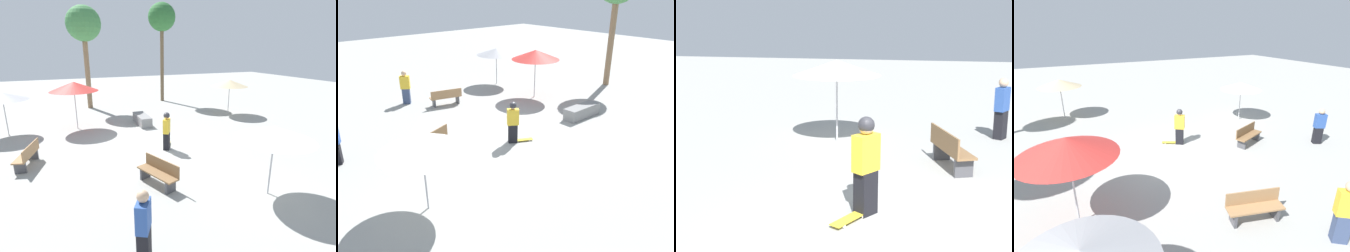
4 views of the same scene
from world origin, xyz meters
TOP-DOWN VIEW (x-y plane):
  - ground_plane at (0.00, 0.00)m, footprint 60.00×60.00m
  - skater_main at (-0.78, 0.52)m, footprint 0.45×0.51m
  - skateboard at (-0.98, 0.15)m, footprint 0.54×0.80m
  - concrete_ledge at (-0.93, -3.73)m, footprint 0.63×1.95m
  - bench_near at (0.61, 3.32)m, footprint 0.99×1.65m
  - bench_far at (4.69, 0.15)m, footprint 0.82×1.66m
  - shade_umbrella_tan at (-7.04, -3.98)m, footprint 2.36×2.36m
  - shade_umbrella_grey at (6.02, -4.34)m, footprint 2.39×2.39m
  - shade_umbrella_white at (-2.31, 5.09)m, footprint 2.30×2.30m
  - shade_umbrella_red at (2.65, -4.24)m, footprint 2.55×2.55m
  - palm_tree_left at (1.42, -9.38)m, footprint 2.38×2.38m
  - palm_tree_center_left at (-4.55, -9.98)m, footprint 2.15×2.15m
  - bystander_far at (1.98, 6.23)m, footprint 0.44×0.52m

SIDE VIEW (x-z plane):
  - ground_plane at x=0.00m, z-range 0.00..0.00m
  - skateboard at x=-0.98m, z-range 0.02..0.09m
  - concrete_ledge at x=-0.93m, z-range 0.00..0.54m
  - bench_near at x=0.61m, z-range 0.00..0.85m
  - bench_far at x=4.69m, z-range 0.00..0.85m
  - bystander_far at x=1.98m, z-range 0.00..1.66m
  - skater_main at x=-0.78m, z-range 0.07..1.74m
  - shade_umbrella_white at x=-2.31m, z-range 0.88..3.03m
  - shade_umbrella_grey at x=6.02m, z-range 0.90..3.11m
  - shade_umbrella_tan at x=-7.04m, z-range 0.93..3.21m
  - shade_umbrella_red at x=2.65m, z-range 1.04..3.61m
  - palm_tree_left at x=1.42m, z-range 2.20..9.29m
  - palm_tree_center_left at x=-4.55m, z-range 2.59..10.27m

